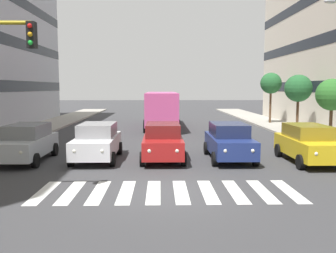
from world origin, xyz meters
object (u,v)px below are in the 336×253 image
(car_0, at_px, (308,143))
(street_tree_3, at_px, (271,84))
(car_1, at_px, (229,141))
(car_2, at_px, (163,141))
(bus_behind_traffic, at_px, (161,106))
(street_tree_1, at_px, (332,95))
(car_3, at_px, (97,141))
(car_4, at_px, (26,142))
(street_tree_2, at_px, (298,89))

(car_0, xyz_separation_m, street_tree_3, (-3.53, -17.70, 2.90))
(car_1, distance_m, car_2, 3.15)
(bus_behind_traffic, relative_size, street_tree_1, 2.75)
(car_3, distance_m, street_tree_1, 14.74)
(car_0, distance_m, street_tree_1, 7.49)
(car_4, bearing_deg, car_3, -175.47)
(car_0, bearing_deg, street_tree_2, -108.16)
(car_0, bearing_deg, car_2, -6.81)
(car_2, distance_m, street_tree_3, 19.95)
(car_2, bearing_deg, street_tree_3, -121.05)
(car_4, height_order, bus_behind_traffic, bus_behind_traffic)
(car_3, bearing_deg, street_tree_3, -128.18)
(car_0, bearing_deg, bus_behind_traffic, -66.11)
(street_tree_2, distance_m, street_tree_3, 6.37)
(car_1, relative_size, street_tree_2, 1.04)
(car_1, bearing_deg, car_0, 167.88)
(car_1, relative_size, street_tree_1, 1.16)
(street_tree_1, bearing_deg, car_2, 26.74)
(street_tree_2, xyz_separation_m, street_tree_3, (0.19, -6.36, 0.44))
(bus_behind_traffic, height_order, street_tree_3, street_tree_3)
(street_tree_1, bearing_deg, car_3, 21.20)
(car_2, height_order, street_tree_3, street_tree_3)
(street_tree_2, bearing_deg, car_1, 55.75)
(car_0, height_order, car_2, same)
(car_0, bearing_deg, car_4, -2.43)
(street_tree_1, bearing_deg, car_1, 35.98)
(car_0, relative_size, car_1, 1.00)
(street_tree_1, bearing_deg, street_tree_3, -88.42)
(car_4, distance_m, street_tree_2, 20.05)
(car_3, xyz_separation_m, car_4, (3.24, 0.26, 0.00))
(car_2, height_order, street_tree_2, street_tree_2)
(car_3, distance_m, street_tree_2, 17.28)
(car_2, xyz_separation_m, street_tree_1, (-10.50, -5.29, 2.08))
(car_4, height_order, street_tree_1, street_tree_1)
(car_2, xyz_separation_m, car_4, (6.34, 0.24, 0.00))
(bus_behind_traffic, bearing_deg, car_0, 113.89)
(street_tree_3, bearing_deg, car_1, 67.49)
(car_3, bearing_deg, car_0, 175.26)
(bus_behind_traffic, distance_m, street_tree_1, 13.82)
(car_4, bearing_deg, bus_behind_traffic, -113.70)
(car_0, height_order, car_1, same)
(car_1, height_order, car_2, same)
(street_tree_2, bearing_deg, car_2, 45.51)
(bus_behind_traffic, bearing_deg, street_tree_2, 160.55)
(car_2, distance_m, car_3, 3.10)
(bus_behind_traffic, height_order, street_tree_1, street_tree_1)
(street_tree_1, bearing_deg, street_tree_2, -88.57)
(street_tree_3, bearing_deg, bus_behind_traffic, 14.82)
(car_0, relative_size, car_4, 1.00)
(street_tree_2, bearing_deg, street_tree_1, 91.43)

